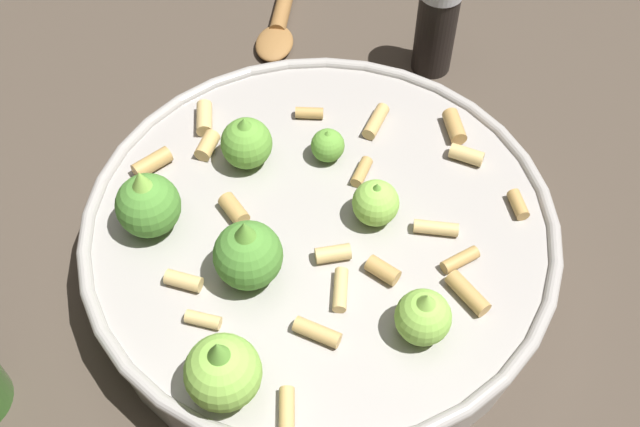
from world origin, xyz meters
The scene contains 3 objects.
ground_plane centered at (0.00, 0.00, 0.00)m, with size 2.40×2.40×0.00m, color #42382D.
cooking_pan centered at (0.00, 0.00, 0.03)m, with size 0.35×0.35×0.11m.
pepper_shaker centered at (0.23, 0.09, 0.05)m, with size 0.04×0.04×0.09m.
Camera 1 is at (-0.23, -0.24, 0.50)m, focal length 42.95 mm.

